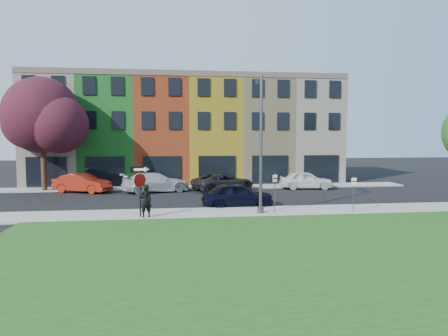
{
  "coord_description": "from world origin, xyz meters",
  "views": [
    {
      "loc": [
        -3.96,
        -20.25,
        4.6
      ],
      "look_at": [
        -0.88,
        4.0,
        2.64
      ],
      "focal_mm": 32.0,
      "sensor_mm": 36.0,
      "label": 1
    }
  ],
  "objects": [
    {
      "name": "rowhouse_block",
      "position": [
        -2.5,
        21.18,
        4.99
      ],
      "size": [
        30.0,
        10.12,
        10.0
      ],
      "color": "beige",
      "rests_on": "ground"
    },
    {
      "name": "parking_sign_a",
      "position": [
        1.84,
        2.06,
        1.59
      ],
      "size": [
        0.3,
        0.16,
        2.38
      ],
      "rotation": [
        0.0,
        0.0,
        0.41
      ],
      "color": "#4A4C4F",
      "rests_on": "sidewalk_near"
    },
    {
      "name": "sedan_near",
      "position": [
        0.14,
        5.15,
        0.79
      ],
      "size": [
        1.9,
        4.65,
        1.58
      ],
      "primitive_type": "imported",
      "rotation": [
        0.0,
        0.0,
        1.57
      ],
      "color": "black",
      "rests_on": "ground"
    },
    {
      "name": "ground",
      "position": [
        0.0,
        0.0,
        0.0
      ],
      "size": [
        120.0,
        120.0,
        0.0
      ],
      "primitive_type": "plane",
      "color": "black",
      "rests_on": "ground"
    },
    {
      "name": "man",
      "position": [
        -5.51,
        1.9,
        1.03
      ],
      "size": [
        0.93,
        0.84,
        1.83
      ],
      "primitive_type": "imported",
      "rotation": [
        0.0,
        0.0,
        3.47
      ],
      "color": "black",
      "rests_on": "sidewalk_near"
    },
    {
      "name": "street_lamp",
      "position": [
        1.09,
        2.57,
        4.14
      ],
      "size": [
        0.59,
        2.57,
        7.97
      ],
      "rotation": [
        0.0,
        0.0,
        -0.11
      ],
      "color": "#4A4C4F",
      "rests_on": "sidewalk_near"
    },
    {
      "name": "parked_car_white",
      "position": [
        7.49,
        13.19,
        0.78
      ],
      "size": [
        2.96,
        5.01,
        1.55
      ],
      "primitive_type": "imported",
      "rotation": [
        0.0,
        0.0,
        1.45
      ],
      "color": "white",
      "rests_on": "ground"
    },
    {
      "name": "parking_sign_b",
      "position": [
        6.55,
        1.89,
        1.45
      ],
      "size": [
        0.32,
        0.08,
        2.12
      ],
      "rotation": [
        0.0,
        0.0,
        0.01
      ],
      "color": "#4A4C4F",
      "rests_on": "sidewalk_near"
    },
    {
      "name": "stop_sign",
      "position": [
        -5.82,
        2.09,
        2.13
      ],
      "size": [
        1.03,
        0.28,
        2.81
      ],
      "rotation": [
        0.0,
        0.0,
        0.23
      ],
      "color": "black",
      "rests_on": "sidewalk_near"
    },
    {
      "name": "parked_car_red",
      "position": [
        -11.36,
        13.31,
        0.77
      ],
      "size": [
        4.92,
        5.85,
        1.55
      ],
      "primitive_type": "imported",
      "rotation": [
        0.0,
        0.0,
        1.18
      ],
      "color": "maroon",
      "rests_on": "ground"
    },
    {
      "name": "sidewalk_far",
      "position": [
        -3.0,
        15.0,
        0.06
      ],
      "size": [
        40.0,
        2.4,
        0.12
      ],
      "primitive_type": "cube",
      "color": "gray",
      "rests_on": "ground"
    },
    {
      "name": "sidewalk_near",
      "position": [
        2.0,
        3.0,
        0.06
      ],
      "size": [
        40.0,
        3.0,
        0.12
      ],
      "primitive_type": "cube",
      "color": "gray",
      "rests_on": "ground"
    },
    {
      "name": "parked_car_silver",
      "position": [
        -5.43,
        12.84,
        0.81
      ],
      "size": [
        5.26,
        6.77,
        1.61
      ],
      "primitive_type": "imported",
      "rotation": [
        0.0,
        0.0,
        1.86
      ],
      "color": "#B5B4B9",
      "rests_on": "ground"
    },
    {
      "name": "tree_purple",
      "position": [
        -14.51,
        14.35,
        6.15
      ],
      "size": [
        7.47,
        6.53,
        9.3
      ],
      "color": "black",
      "rests_on": "sidewalk_far"
    },
    {
      "name": "parked_car_dark",
      "position": [
        0.19,
        12.9,
        0.74
      ],
      "size": [
        6.45,
        7.17,
        1.48
      ],
      "primitive_type": "imported",
      "rotation": [
        0.0,
        0.0,
        1.99
      ],
      "color": "black",
      "rests_on": "ground"
    }
  ]
}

